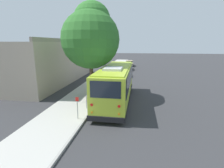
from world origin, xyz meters
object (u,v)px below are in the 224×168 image
(shuttle_bus, at_px, (116,82))
(sign_post_far, at_px, (87,102))
(parked_sedan_tan, at_px, (129,63))
(sign_post_near, at_px, (77,108))
(parked_sedan_silver, at_px, (123,73))
(parked_sedan_maroon, at_px, (127,67))
(fire_hydrant, at_px, (108,78))
(street_tree, at_px, (91,35))

(shuttle_bus, bearing_deg, sign_post_far, 139.07)
(parked_sedan_tan, bearing_deg, sign_post_near, 175.51)
(parked_sedan_silver, relative_size, parked_sedan_tan, 1.03)
(parked_sedan_silver, bearing_deg, sign_post_far, 170.49)
(shuttle_bus, xyz_separation_m, parked_sedan_silver, (12.64, 0.54, -1.22))
(parked_sedan_silver, xyz_separation_m, parked_sedan_maroon, (7.14, -0.09, 0.03))
(fire_hydrant, bearing_deg, sign_post_far, -179.62)
(parked_sedan_silver, bearing_deg, sign_post_near, 171.18)
(sign_post_far, bearing_deg, fire_hydrant, 0.38)
(shuttle_bus, relative_size, sign_post_far, 9.36)
(shuttle_bus, bearing_deg, parked_sedan_maroon, 1.59)
(sign_post_far, bearing_deg, street_tree, 7.41)
(shuttle_bus, bearing_deg, street_tree, 68.50)
(parked_sedan_tan, bearing_deg, fire_hydrant, 173.03)
(parked_sedan_maroon, xyz_separation_m, sign_post_near, (-24.19, 1.59, 0.33))
(sign_post_near, xyz_separation_m, fire_hydrant, (12.27, 0.07, -0.40))
(sign_post_near, bearing_deg, shuttle_bus, -24.97)
(street_tree, xyz_separation_m, fire_hydrant, (6.88, -0.37, -5.36))
(parked_sedan_maroon, height_order, sign_post_near, sign_post_near)
(fire_hydrant, bearing_deg, parked_sedan_silver, -18.27)
(sign_post_near, xyz_separation_m, sign_post_far, (2.06, 0.00, -0.27))
(parked_sedan_tan, bearing_deg, sign_post_far, 175.26)
(shuttle_bus, height_order, parked_sedan_maroon, shuttle_bus)
(shuttle_bus, relative_size, sign_post_near, 6.40)
(sign_post_near, relative_size, sign_post_far, 1.46)
(parked_sedan_maroon, height_order, parked_sedan_tan, parked_sedan_maroon)
(parked_sedan_tan, height_order, sign_post_near, sign_post_near)
(sign_post_far, height_order, fire_hydrant, sign_post_far)
(sign_post_far, bearing_deg, parked_sedan_silver, -5.75)
(parked_sedan_maroon, relative_size, sign_post_near, 2.78)
(parked_sedan_maroon, xyz_separation_m, street_tree, (-18.79, 2.03, 5.30))
(parked_sedan_silver, relative_size, sign_post_near, 2.77)
(street_tree, height_order, fire_hydrant, street_tree)
(shuttle_bus, distance_m, street_tree, 4.90)
(street_tree, relative_size, sign_post_near, 5.70)
(parked_sedan_maroon, bearing_deg, parked_sedan_tan, -1.32)
(sign_post_far, xyz_separation_m, fire_hydrant, (10.21, 0.07, -0.13))
(parked_sedan_maroon, xyz_separation_m, sign_post_far, (-22.12, 1.59, 0.06))
(street_tree, height_order, sign_post_near, street_tree)
(parked_sedan_maroon, height_order, street_tree, street_tree)
(sign_post_far, distance_m, fire_hydrant, 10.21)
(shuttle_bus, height_order, fire_hydrant, shuttle_bus)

